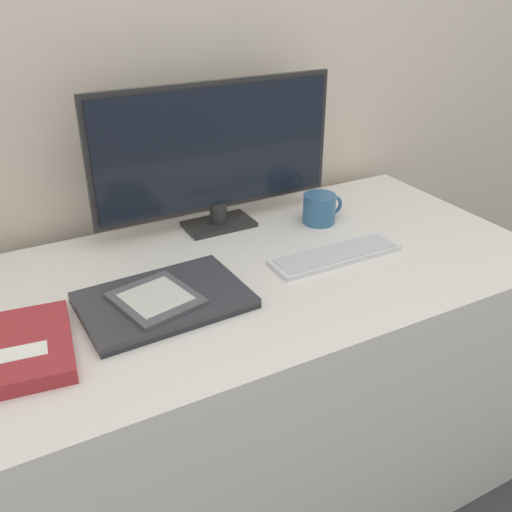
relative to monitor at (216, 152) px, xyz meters
name	(u,v)px	position (x,y,z in m)	size (l,w,h in m)	color
wall_back	(163,33)	(-0.05, 0.18, 0.27)	(3.60, 0.05, 2.40)	beige
desk	(245,389)	(-0.05, -0.25, -0.57)	(1.45, 0.72, 0.72)	silver
monitor	(216,152)	(0.00, 0.00, 0.00)	(0.66, 0.11, 0.39)	#262626
keyboard	(335,255)	(0.17, -0.30, -0.20)	(0.33, 0.10, 0.01)	silver
laptop	(164,300)	(-0.27, -0.31, -0.19)	(0.35, 0.24, 0.02)	#232328
ereader	(156,298)	(-0.29, -0.32, -0.18)	(0.18, 0.19, 0.01)	#4C4C51
notebook	(12,350)	(-0.58, -0.34, -0.19)	(0.24, 0.26, 0.03)	maroon
coffee_mug	(320,209)	(0.26, -0.11, -0.17)	(0.12, 0.09, 0.08)	#336089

